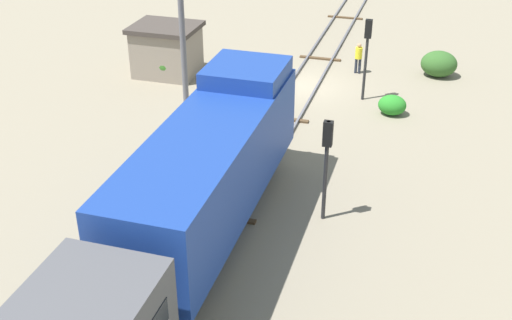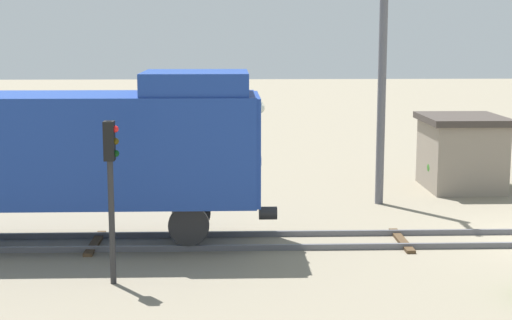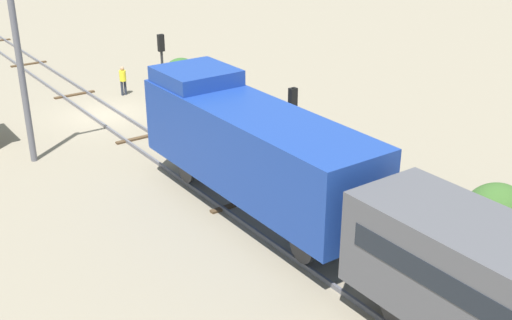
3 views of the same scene
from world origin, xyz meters
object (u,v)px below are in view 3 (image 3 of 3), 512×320
(traffic_signal_mid, at_px, (292,115))
(catenary_mast, at_px, (23,72))
(traffic_signal_near, at_px, (162,57))
(worker_near_track, at_px, (123,78))
(locomotive, at_px, (250,144))

(traffic_signal_mid, relative_size, catenary_mast, 0.50)
(traffic_signal_near, distance_m, worker_near_track, 4.03)
(worker_near_track, bearing_deg, catenary_mast, 75.77)
(worker_near_track, relative_size, catenary_mast, 0.22)
(traffic_signal_near, xyz_separation_m, worker_near_track, (0.80, -3.50, -1.84))
(locomotive, height_order, worker_near_track, locomotive)
(locomotive, relative_size, traffic_signal_mid, 3.04)
(traffic_signal_near, relative_size, worker_near_track, 2.40)
(locomotive, xyz_separation_m, worker_near_track, (-2.40, -16.30, -1.78))
(catenary_mast, bearing_deg, traffic_signal_mid, 136.83)
(traffic_signal_mid, height_order, worker_near_track, traffic_signal_mid)
(traffic_signal_mid, height_order, catenary_mast, catenary_mast)
(traffic_signal_near, height_order, traffic_signal_mid, traffic_signal_near)
(worker_near_track, bearing_deg, traffic_signal_mid, 127.61)
(traffic_signal_near, bearing_deg, worker_near_track, -77.12)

